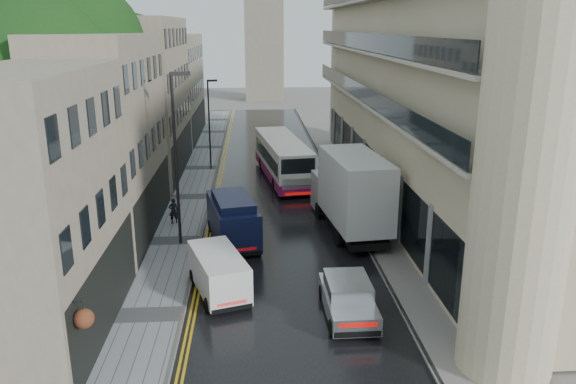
{
  "coord_description": "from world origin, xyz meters",
  "views": [
    {
      "loc": [
        -1.53,
        -10.03,
        11.48
      ],
      "look_at": [
        0.26,
        18.0,
        3.14
      ],
      "focal_mm": 35.0,
      "sensor_mm": 36.0,
      "label": 1
    }
  ],
  "objects_px": {
    "white_van": "(208,291)",
    "lamp_post_near": "(176,162)",
    "tree_near": "(43,116)",
    "navy_van": "(220,231)",
    "silver_hatchback": "(333,316)",
    "lamp_post_far": "(209,125)",
    "white_lorry": "(339,204)",
    "cream_bus": "(274,170)",
    "pedestrian": "(173,211)",
    "tree_far": "(109,99)"
  },
  "relations": [
    {
      "from": "tree_far",
      "to": "white_lorry",
      "type": "height_order",
      "value": "tree_far"
    },
    {
      "from": "tree_near",
      "to": "white_lorry",
      "type": "distance_m",
      "value": 16.24
    },
    {
      "from": "tree_near",
      "to": "white_lorry",
      "type": "bearing_deg",
      "value": -6.92
    },
    {
      "from": "pedestrian",
      "to": "white_lorry",
      "type": "bearing_deg",
      "value": 136.21
    },
    {
      "from": "white_van",
      "to": "lamp_post_far",
      "type": "distance_m",
      "value": 24.43
    },
    {
      "from": "lamp_post_far",
      "to": "cream_bus",
      "type": "bearing_deg",
      "value": -69.13
    },
    {
      "from": "white_lorry",
      "to": "silver_hatchback",
      "type": "height_order",
      "value": "white_lorry"
    },
    {
      "from": "navy_van",
      "to": "pedestrian",
      "type": "bearing_deg",
      "value": 109.79
    },
    {
      "from": "cream_bus",
      "to": "lamp_post_far",
      "type": "relative_size",
      "value": 1.58
    },
    {
      "from": "silver_hatchback",
      "to": "navy_van",
      "type": "distance_m",
      "value": 9.33
    },
    {
      "from": "silver_hatchback",
      "to": "lamp_post_near",
      "type": "xyz_separation_m",
      "value": [
        -6.96,
        9.78,
        3.85
      ]
    },
    {
      "from": "lamp_post_near",
      "to": "lamp_post_far",
      "type": "xyz_separation_m",
      "value": [
        0.53,
        16.58,
        -0.94
      ]
    },
    {
      "from": "tree_near",
      "to": "lamp_post_far",
      "type": "height_order",
      "value": "tree_near"
    },
    {
      "from": "tree_near",
      "to": "navy_van",
      "type": "bearing_deg",
      "value": -17.73
    },
    {
      "from": "tree_far",
      "to": "cream_bus",
      "type": "xyz_separation_m",
      "value": [
        12.18,
        -4.09,
        -4.65
      ]
    },
    {
      "from": "cream_bus",
      "to": "lamp_post_far",
      "type": "distance_m",
      "value": 8.46
    },
    {
      "from": "silver_hatchback",
      "to": "pedestrian",
      "type": "bearing_deg",
      "value": 120.04
    },
    {
      "from": "silver_hatchback",
      "to": "navy_van",
      "type": "height_order",
      "value": "navy_van"
    },
    {
      "from": "tree_far",
      "to": "navy_van",
      "type": "xyz_separation_m",
      "value": [
        8.89,
        -15.94,
        -4.83
      ]
    },
    {
      "from": "cream_bus",
      "to": "white_lorry",
      "type": "height_order",
      "value": "white_lorry"
    },
    {
      "from": "silver_hatchback",
      "to": "tree_far",
      "type": "bearing_deg",
      "value": 118.95
    },
    {
      "from": "white_van",
      "to": "lamp_post_near",
      "type": "bearing_deg",
      "value": 87.43
    },
    {
      "from": "navy_van",
      "to": "lamp_post_near",
      "type": "height_order",
      "value": "lamp_post_near"
    },
    {
      "from": "tree_near",
      "to": "lamp_post_far",
      "type": "bearing_deg",
      "value": 64.09
    },
    {
      "from": "cream_bus",
      "to": "tree_far",
      "type": "bearing_deg",
      "value": 153.85
    },
    {
      "from": "cream_bus",
      "to": "lamp_post_near",
      "type": "relative_size",
      "value": 1.26
    },
    {
      "from": "navy_van",
      "to": "lamp_post_far",
      "type": "relative_size",
      "value": 0.75
    },
    {
      "from": "tree_near",
      "to": "pedestrian",
      "type": "bearing_deg",
      "value": 18.55
    },
    {
      "from": "tree_far",
      "to": "lamp_post_near",
      "type": "relative_size",
      "value": 1.37
    },
    {
      "from": "white_lorry",
      "to": "tree_near",
      "type": "bearing_deg",
      "value": 166.77
    },
    {
      "from": "lamp_post_far",
      "to": "pedestrian",
      "type": "bearing_deg",
      "value": -112.46
    },
    {
      "from": "tree_far",
      "to": "tree_near",
      "type": "bearing_deg",
      "value": -91.32
    },
    {
      "from": "tree_far",
      "to": "pedestrian",
      "type": "distance_m",
      "value": 13.51
    },
    {
      "from": "navy_van",
      "to": "white_van",
      "type": "bearing_deg",
      "value": -103.14
    },
    {
      "from": "white_lorry",
      "to": "lamp_post_far",
      "type": "relative_size",
      "value": 1.23
    },
    {
      "from": "tree_near",
      "to": "white_van",
      "type": "distance_m",
      "value": 13.95
    },
    {
      "from": "cream_bus",
      "to": "navy_van",
      "type": "relative_size",
      "value": 2.11
    },
    {
      "from": "white_van",
      "to": "lamp_post_near",
      "type": "distance_m",
      "value": 8.73
    },
    {
      "from": "white_van",
      "to": "pedestrian",
      "type": "height_order",
      "value": "white_van"
    },
    {
      "from": "pedestrian",
      "to": "lamp_post_far",
      "type": "xyz_separation_m",
      "value": [
        1.3,
        13.31,
        2.85
      ]
    },
    {
      "from": "silver_hatchback",
      "to": "lamp_post_far",
      "type": "relative_size",
      "value": 0.59
    },
    {
      "from": "white_lorry",
      "to": "white_van",
      "type": "bearing_deg",
      "value": -139.19
    },
    {
      "from": "cream_bus",
      "to": "pedestrian",
      "type": "relative_size",
      "value": 7.44
    },
    {
      "from": "white_lorry",
      "to": "lamp_post_near",
      "type": "height_order",
      "value": "lamp_post_near"
    },
    {
      "from": "cream_bus",
      "to": "tree_near",
      "type": "bearing_deg",
      "value": -152.05
    },
    {
      "from": "navy_van",
      "to": "pedestrian",
      "type": "relative_size",
      "value": 3.53
    },
    {
      "from": "silver_hatchback",
      "to": "lamp_post_far",
      "type": "distance_m",
      "value": 27.28
    },
    {
      "from": "white_van",
      "to": "navy_van",
      "type": "height_order",
      "value": "navy_van"
    },
    {
      "from": "tree_near",
      "to": "navy_van",
      "type": "distance_m",
      "value": 11.13
    },
    {
      "from": "pedestrian",
      "to": "lamp_post_near",
      "type": "xyz_separation_m",
      "value": [
        0.77,
        -3.27,
        3.79
      ]
    }
  ]
}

